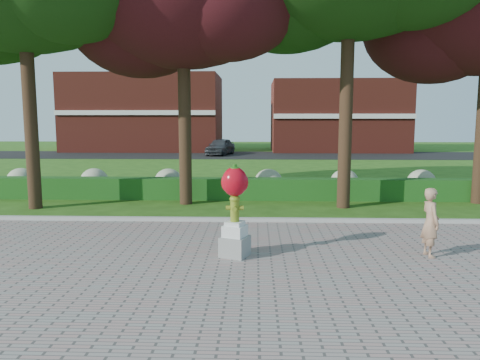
{
  "coord_description": "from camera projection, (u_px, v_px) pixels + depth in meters",
  "views": [
    {
      "loc": [
        0.5,
        -10.41,
        3.05
      ],
      "look_at": [
        0.11,
        1.0,
        1.53
      ],
      "focal_mm": 35.0,
      "sensor_mm": 36.0,
      "label": 1
    }
  ],
  "objects": [
    {
      "name": "ground",
      "position": [
        234.0,
        252.0,
        10.73
      ],
      "size": [
        100.0,
        100.0,
        0.0
      ],
      "primitive_type": "plane",
      "color": "#274F13",
      "rests_on": "ground"
    },
    {
      "name": "walkway",
      "position": [
        221.0,
        329.0,
        6.76
      ],
      "size": [
        40.0,
        14.0,
        0.04
      ],
      "primitive_type": "cube",
      "color": "gray",
      "rests_on": "ground"
    },
    {
      "name": "curb",
      "position": [
        239.0,
        220.0,
        13.69
      ],
      "size": [
        40.0,
        0.18,
        0.15
      ],
      "primitive_type": "cube",
      "color": "#ADADA5",
      "rests_on": "ground"
    },
    {
      "name": "lawn_hedge",
      "position": [
        243.0,
        189.0,
        17.61
      ],
      "size": [
        24.0,
        0.7,
        0.8
      ],
      "primitive_type": "cube",
      "color": "#164E16",
      "rests_on": "ground"
    },
    {
      "name": "hydrangea_row",
      "position": [
        258.0,
        181.0,
        18.56
      ],
      "size": [
        20.1,
        1.1,
        0.99
      ],
      "color": "#9BA67F",
      "rests_on": "ground"
    },
    {
      "name": "street",
      "position": [
        250.0,
        155.0,
        38.47
      ],
      "size": [
        50.0,
        8.0,
        0.02
      ],
      "primitive_type": "cube",
      "color": "black",
      "rests_on": "ground"
    },
    {
      "name": "building_left",
      "position": [
        145.0,
        113.0,
        44.29
      ],
      "size": [
        14.0,
        8.0,
        7.0
      ],
      "primitive_type": "cube",
      "color": "maroon",
      "rests_on": "ground"
    },
    {
      "name": "building_right",
      "position": [
        336.0,
        116.0,
        43.72
      ],
      "size": [
        12.0,
        8.0,
        6.4
      ],
      "primitive_type": "cube",
      "color": "maroon",
      "rests_on": "ground"
    },
    {
      "name": "hydrant_sculpture",
      "position": [
        235.0,
        208.0,
        10.12
      ],
      "size": [
        0.71,
        0.71,
        2.02
      ],
      "rotation": [
        0.0,
        0.0,
        -0.38
      ],
      "color": "gray",
      "rests_on": "walkway"
    },
    {
      "name": "woman",
      "position": [
        430.0,
        222.0,
        10.17
      ],
      "size": [
        0.42,
        0.59,
        1.52
      ],
      "primitive_type": "imported",
      "rotation": [
        0.0,
        0.0,
        1.69
      ],
      "color": "tan",
      "rests_on": "walkway"
    },
    {
      "name": "parked_car",
      "position": [
        220.0,
        147.0,
        38.52
      ],
      "size": [
        2.52,
        4.31,
        1.38
      ],
      "primitive_type": "imported",
      "rotation": [
        0.0,
        0.0,
        -0.23
      ],
      "color": "#3B3E42",
      "rests_on": "street"
    }
  ]
}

